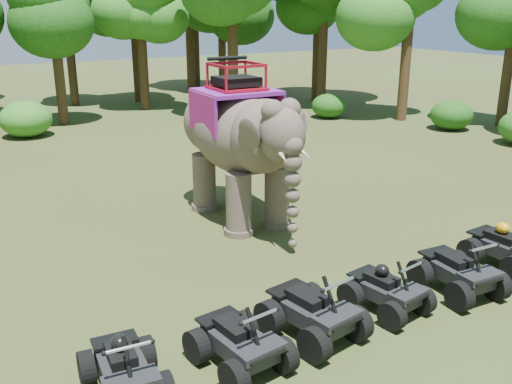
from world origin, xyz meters
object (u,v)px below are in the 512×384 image
atv_2 (313,303)px  atv_0 (123,362)px  elephant (239,142)px  atv_1 (239,334)px  atv_4 (459,265)px  atv_3 (387,284)px  atv_5 (508,241)px

atv_2 → atv_0: bearing=169.0°
elephant → atv_1: size_ratio=3.14×
atv_1 → atv_4: atv_4 is taller
atv_3 → atv_2: bearing=171.4°
atv_0 → atv_3: 5.36m
elephant → atv_5: bearing=-56.3°
atv_1 → atv_5: atv_5 is taller
atv_4 → atv_2: bearing=-179.2°
atv_1 → atv_3: (3.44, 0.15, -0.04)m
atv_4 → elephant: bearing=109.8°
atv_0 → atv_1: atv_1 is taller
elephant → atv_3: size_ratio=3.34×
atv_1 → atv_5: (7.24, 0.26, 0.03)m
atv_0 → atv_1: (1.92, -0.24, 0.02)m
atv_3 → atv_4: atv_4 is taller
atv_5 → atv_1: bearing=178.3°
atv_0 → atv_4: size_ratio=0.94×
atv_0 → atv_2: bearing=3.3°
atv_2 → atv_3: size_ratio=1.14×
atv_2 → atv_4: 3.66m
atv_4 → atv_5: atv_5 is taller
atv_0 → atv_2: atv_2 is taller
atv_4 → atv_5: size_ratio=1.00×
atv_2 → atv_5: atv_2 is taller
atv_1 → atv_2: 1.62m
atv_1 → atv_5: size_ratio=0.96×
atv_0 → atv_4: atv_4 is taller
elephant → atv_2: elephant is taller
atv_0 → atv_5: (9.16, 0.02, 0.04)m
atv_1 → atv_4: bearing=-7.8°
atv_3 → atv_5: bearing=-7.4°
atv_0 → atv_5: size_ratio=0.93×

